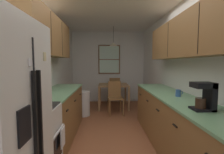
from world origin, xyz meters
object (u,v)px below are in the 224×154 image
(dining_table, at_px, (113,88))
(coffee_maker, at_px, (205,96))
(dining_chair_far, at_px, (114,89))
(trash_bin, at_px, (84,104))
(mug_by_coffeemaker, at_px, (178,93))
(microwave_over_range, at_px, (13,37))
(table_serving_bowl, at_px, (116,84))
(stove_range, at_px, (28,146))
(storage_canister, at_px, (44,92))
(dining_chair_near, at_px, (115,96))

(dining_table, bearing_deg, coffee_maker, -76.28)
(dining_chair_far, height_order, trash_bin, dining_chair_far)
(dining_table, relative_size, mug_by_coffeemaker, 8.09)
(microwave_over_range, bearing_deg, dining_chair_far, 71.61)
(mug_by_coffeemaker, relative_size, table_serving_bowl, 0.72)
(stove_range, relative_size, coffee_maker, 3.58)
(trash_bin, bearing_deg, mug_by_coffeemaker, -47.86)
(storage_canister, xyz_separation_m, table_serving_bowl, (1.24, 2.73, -0.23))
(storage_canister, distance_m, mug_by_coffeemaker, 2.02)
(stove_range, bearing_deg, microwave_over_range, 179.97)
(mug_by_coffeemaker, bearing_deg, stove_range, -162.79)
(dining_chair_near, height_order, table_serving_bowl, dining_chair_near)
(table_serving_bowl, bearing_deg, trash_bin, -141.93)
(mug_by_coffeemaker, bearing_deg, dining_chair_near, 112.64)
(dining_chair_near, height_order, mug_by_coffeemaker, mug_by_coffeemaker)
(storage_canister, bearing_deg, dining_chair_far, 70.59)
(microwave_over_range, bearing_deg, dining_chair_near, 64.70)
(trash_bin, bearing_deg, dining_chair_near, 10.48)
(stove_range, height_order, dining_chair_far, stove_range)
(dining_table, relative_size, trash_bin, 1.41)
(coffee_maker, bearing_deg, dining_chair_far, 100.69)
(storage_canister, relative_size, mug_by_coffeemaker, 1.78)
(microwave_over_range, relative_size, table_serving_bowl, 3.82)
(microwave_over_range, relative_size, mug_by_coffeemaker, 5.33)
(stove_range, distance_m, storage_canister, 0.75)
(dining_chair_far, bearing_deg, coffee_maker, -79.31)
(dining_table, relative_size, dining_chair_far, 1.04)
(dining_table, distance_m, dining_chair_far, 0.66)
(microwave_over_range, bearing_deg, trash_bin, 80.83)
(microwave_over_range, distance_m, trash_bin, 2.90)
(dining_chair_far, relative_size, mug_by_coffeemaker, 7.78)
(dining_table, height_order, coffee_maker, coffee_maker)
(dining_chair_near, distance_m, storage_canister, 2.50)
(mug_by_coffeemaker, bearing_deg, trash_bin, 132.14)
(dining_table, height_order, dining_chair_far, dining_chair_far)
(microwave_over_range, bearing_deg, storage_canister, 78.48)
(microwave_over_range, bearing_deg, coffee_maker, -3.16)
(stove_range, height_order, microwave_over_range, microwave_over_range)
(mug_by_coffeemaker, xyz_separation_m, table_serving_bowl, (-0.78, 2.64, -0.18))
(stove_range, relative_size, storage_canister, 5.34)
(dining_chair_far, xyz_separation_m, mug_by_coffeemaker, (0.81, -3.35, 0.45))
(stove_range, height_order, dining_table, stove_range)
(trash_bin, height_order, mug_by_coffeemaker, mug_by_coffeemaker)
(coffee_maker, height_order, table_serving_bowl, coffee_maker)
(trash_bin, height_order, storage_canister, storage_canister)
(microwave_over_range, height_order, storage_canister, microwave_over_range)
(microwave_over_range, distance_m, dining_chair_near, 3.20)
(stove_range, relative_size, microwave_over_range, 1.78)
(storage_canister, xyz_separation_m, mug_by_coffeemaker, (2.02, 0.09, -0.05))
(microwave_over_range, bearing_deg, mug_by_coffeemaker, 16.34)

